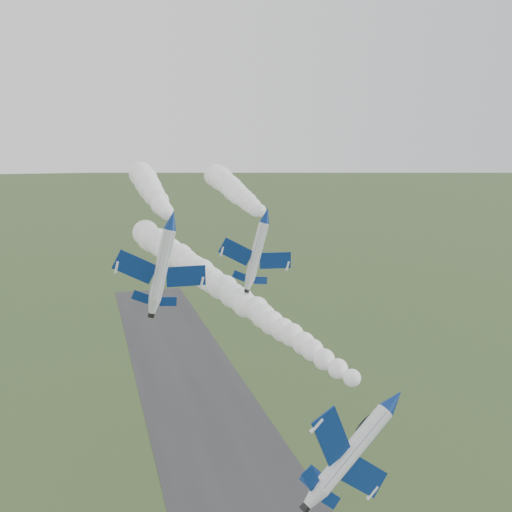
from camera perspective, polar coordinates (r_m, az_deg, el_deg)
The scene contains 7 objects.
runway at distance 99.34m, azimuth -1.70°, elevation -22.17°, with size 24.00×260.00×0.04m, color #313134.
jet_lead at distance 54.84m, azimuth 13.70°, elevation -13.89°, with size 7.47×13.73×9.07m.
smoke_trail_jet_lead at distance 84.80m, azimuth -4.05°, elevation -2.68°, with size 5.11×70.26×5.11m, color white, non-canonical shape.
jet_pair_left at distance 71.07m, azimuth -8.41°, elevation 3.59°, with size 11.24×13.85×4.12m.
smoke_trail_jet_pair_left at distance 100.01m, azimuth -10.45°, elevation 6.60°, with size 4.77×51.27×4.77m, color white, non-canonical shape.
jet_pair_right at distance 73.60m, azimuth 1.04°, elevation 4.11°, with size 9.44×11.55×3.48m.
smoke_trail_jet_pair_right at distance 106.80m, azimuth -2.42°, elevation 6.80°, with size 5.05×62.55×5.05m, color white, non-canonical shape.
Camera 1 is at (-21.51, -49.88, 55.02)m, focal length 40.00 mm.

